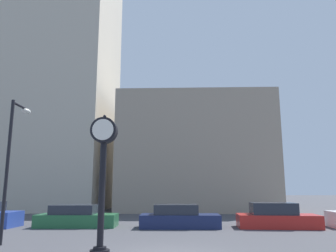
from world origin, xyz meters
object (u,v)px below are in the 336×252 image
Objects in this scene: street_clock at (103,161)px; car_green at (76,217)px; car_navy at (179,218)px; car_red at (276,217)px; street_lamp_left at (14,146)px.

car_green is at bearing 112.65° from street_clock.
car_navy is (5.97, -0.30, 0.02)m from car_green.
car_navy is at bearing -174.96° from car_red.
car_navy is at bearing 70.03° from street_clock.
car_red is (8.24, 7.64, -2.59)m from street_clock.
street_lamp_left is (-1.03, -5.94, 3.43)m from car_green.
street_clock is 0.83× the size of street_lamp_left.
street_clock is 1.08× the size of car_navy.
street_lamp_left reaches higher than car_red.
car_navy is 5.53m from car_red.
car_red reaches higher than car_navy.
car_green is 5.98m from car_navy.
street_lamp_left reaches higher than car_navy.
car_red is at bearing 42.83° from street_clock.
car_navy is 0.77× the size of street_lamp_left.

